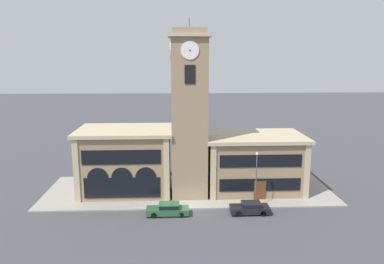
{
  "coord_description": "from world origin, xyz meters",
  "views": [
    {
      "loc": [
        -1.73,
        -41.69,
        17.67
      ],
      "look_at": [
        0.24,
        2.59,
        8.89
      ],
      "focal_mm": 35.0,
      "sensor_mm": 36.0,
      "label": 1
    }
  ],
  "objects_px": {
    "parked_car_mid": "(250,208)",
    "bollard": "(170,204)",
    "parked_car_near": "(168,209)",
    "street_lamp": "(256,172)"
  },
  "relations": [
    {
      "from": "parked_car_mid",
      "to": "bollard",
      "type": "height_order",
      "value": "parked_car_mid"
    },
    {
      "from": "parked_car_near",
      "to": "street_lamp",
      "type": "relative_size",
      "value": 0.73
    },
    {
      "from": "parked_car_near",
      "to": "street_lamp",
      "type": "bearing_deg",
      "value": -170.12
    },
    {
      "from": "bollard",
      "to": "street_lamp",
      "type": "bearing_deg",
      "value": 0.51
    },
    {
      "from": "street_lamp",
      "to": "bollard",
      "type": "distance_m",
      "value": 10.91
    },
    {
      "from": "parked_car_mid",
      "to": "street_lamp",
      "type": "bearing_deg",
      "value": -118.94
    },
    {
      "from": "parked_car_near",
      "to": "street_lamp",
      "type": "distance_m",
      "value": 11.23
    },
    {
      "from": "parked_car_near",
      "to": "bollard",
      "type": "bearing_deg",
      "value": -96.91
    },
    {
      "from": "street_lamp",
      "to": "parked_car_near",
      "type": "bearing_deg",
      "value": -170.11
    },
    {
      "from": "parked_car_near",
      "to": "bollard",
      "type": "height_order",
      "value": "parked_car_near"
    }
  ]
}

